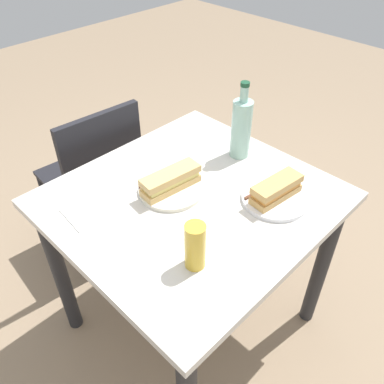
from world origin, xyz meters
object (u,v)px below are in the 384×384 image
dining_table (192,224)px  beer_glass (195,246)px  plate_near (171,190)px  knife_near (160,181)px  chair_far (97,177)px  water_bottle (241,128)px  plate_far (275,199)px  knife_far (262,190)px  baguette_sandwich_far (276,189)px  baguette_sandwich_near (171,180)px

dining_table → beer_glass: bearing=-133.6°
plate_near → knife_near: size_ratio=1.31×
chair_far → water_bottle: (0.32, -0.57, 0.37)m
dining_table → beer_glass: (-0.21, -0.22, 0.21)m
knife_near → beer_glass: beer_glass is taller
chair_far → beer_glass: (-0.20, -0.84, 0.32)m
plate_far → knife_far: 0.05m
knife_near → baguette_sandwich_far: 0.41m
dining_table → plate_far: (0.19, -0.22, 0.14)m
knife_near → baguette_sandwich_far: baguette_sandwich_far is taller
knife_far → water_bottle: size_ratio=0.59×
knife_far → plate_far: bearing=-83.9°
plate_near → beer_glass: bearing=-121.3°
chair_far → baguette_sandwich_near: size_ratio=3.89×
dining_table → water_bottle: bearing=9.0°
plate_near → beer_glass: (-0.18, -0.29, 0.07)m
knife_near → beer_glass: size_ratio=1.14×
baguette_sandwich_near → beer_glass: (-0.18, -0.29, 0.03)m
plate_near → knife_near: (-0.01, 0.05, 0.01)m
plate_far → knife_far: (-0.01, 0.05, 0.01)m
knife_near → water_bottle: (0.35, -0.08, 0.10)m
knife_near → beer_glass: (-0.17, -0.35, 0.06)m
dining_table → knife_far: knife_far is taller
knife_near → chair_far: bearing=86.5°
baguette_sandwich_near → chair_far: bearing=87.3°
knife_near → knife_far: same height
baguette_sandwich_far → water_bottle: 0.30m
chair_far → baguette_sandwich_far: (0.19, -0.84, 0.30)m
chair_far → plate_far: (0.19, -0.84, 0.26)m
baguette_sandwich_near → baguette_sandwich_far: size_ratio=1.14×
plate_near → knife_far: bearing=-48.1°
plate_near → water_bottle: (0.35, -0.02, 0.11)m
baguette_sandwich_near → knife_far: baguette_sandwich_near is taller
dining_table → plate_near: bearing=113.7°
plate_far → beer_glass: beer_glass is taller
baguette_sandwich_near → knife_far: 0.32m
baguette_sandwich_near → knife_far: (0.21, -0.24, -0.03)m
beer_glass → plate_far: bearing=0.5°
plate_far → baguette_sandwich_far: (0.00, 0.00, 0.04)m
plate_near → baguette_sandwich_far: size_ratio=1.16×
plate_far → baguette_sandwich_far: bearing=0.0°
plate_far → baguette_sandwich_far: 0.04m
baguette_sandwich_far → water_bottle: (0.13, 0.27, 0.07)m
dining_table → baguette_sandwich_near: bearing=113.7°
knife_near → plate_far: 0.41m
chair_far → baguette_sandwich_near: chair_far is taller
dining_table → chair_far: chair_far is taller
dining_table → knife_far: (0.18, -0.16, 0.15)m
baguette_sandwich_near → knife_near: bearing=95.2°
baguette_sandwich_near → water_bottle: (0.35, -0.02, 0.07)m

